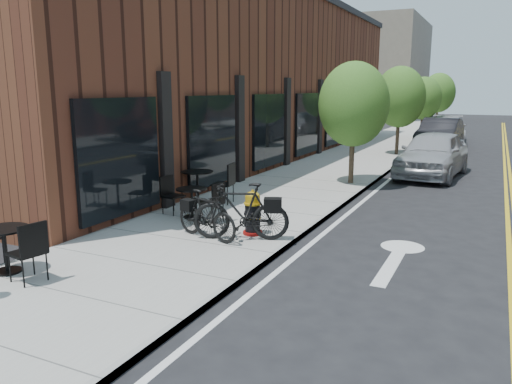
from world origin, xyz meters
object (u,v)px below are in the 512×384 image
Objects in this scene: fire_hydrant at (253,213)px; bistro_set_b at (192,198)px; bicycle_left at (241,211)px; bistro_set_a at (5,243)px; parked_car_c at (446,129)px; parked_car_a at (433,154)px; bicycle_right at (206,215)px; parked_car_b at (440,134)px; bistro_set_c at (197,182)px.

fire_hydrant is 0.54× the size of bistro_set_b.
bicycle_left is at bearing -18.73° from bistro_set_b.
bistro_set_a is at bearing -131.20° from fire_hydrant.
parked_car_c is at bearing 154.59° from bicycle_left.
fire_hydrant is at bearing -6.72° from bistro_set_b.
parked_car_a reaches higher than fire_hydrant.
parked_car_c reaches higher than bistro_set_b.
bicycle_right is 18.69m from parked_car_b.
parked_car_a is 0.97× the size of parked_car_b.
fire_hydrant is 1.97m from bistro_set_b.
parked_car_c is (-0.72, 13.09, -0.07)m from parked_car_a.
bistro_set_b is (-1.18, 1.30, -0.03)m from bicycle_right.
parked_car_c reaches higher than bistro_set_c.
bicycle_left reaches higher than bistro_set_a.
bistro_set_b is 0.36× the size of parked_car_a.
bistro_set_c is 0.40× the size of parked_car_b.
parked_car_a is 0.93× the size of parked_car_c.
bicycle_left is 0.70m from bicycle_right.
parked_car_b reaches higher than bicycle_left.
fire_hydrant is 0.50× the size of bistro_set_a.
bistro_set_b is at bearing 90.07° from bistro_set_a.
parked_car_a is (3.11, 10.35, 0.21)m from bicycle_right.
bicycle_left is 1.18× the size of bicycle_right.
parked_car_b reaches higher than bicycle_right.
parked_car_b is 0.96× the size of parked_car_c.
fire_hydrant is 4.60m from bistro_set_a.
bistro_set_b is at bearing -140.96° from bicycle_left.
bistro_set_a is at bearing -98.52° from parked_car_b.
bistro_set_c is at bearing 135.85° from fire_hydrant.
parked_car_c is at bearing 70.71° from bistro_set_c.
bistro_set_a is at bearing -89.35° from bistro_set_b.
parked_car_b reaches higher than fire_hydrant.
bistro_set_c is 0.39× the size of parked_car_c.
parked_car_a is at bearing 79.70° from bistro_set_a.
bicycle_right is at bearing -90.30° from bicycle_left.
fire_hydrant is at bearing 153.30° from bicycle_left.
bistro_set_a reaches higher than fire_hydrant.
parked_car_c is (-0.13, 4.93, -0.07)m from parked_car_b.
parked_car_c is at bearing 80.16° from fire_hydrant.
bistro_set_b is 10.03m from parked_car_a.
bicycle_left is at bearing -98.26° from parked_car_c.
bistro_set_b is 22.43m from parked_car_c.
bistro_set_c is 21.06m from parked_car_c.
bistro_set_b is 0.35× the size of parked_car_b.
parked_car_a is at bearing 145.19° from bicycle_left.
bicycle_right is 0.34× the size of parked_car_a.
fire_hydrant is at bearing -98.23° from parked_car_c.
bistro_set_c is at bearing -155.53° from bicycle_left.
bicycle_right is at bearing -99.78° from parked_car_c.
parked_car_b is at bearing 66.64° from bistro_set_c.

